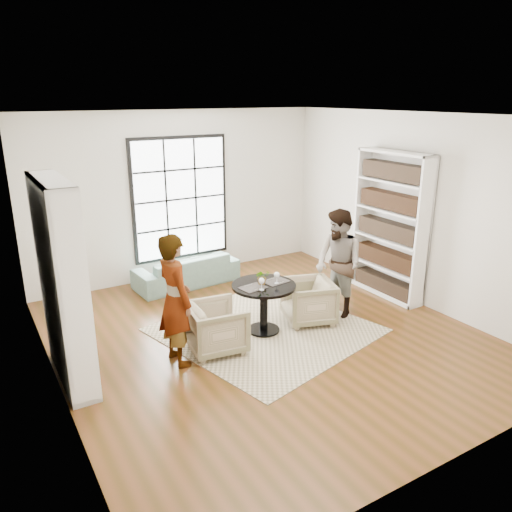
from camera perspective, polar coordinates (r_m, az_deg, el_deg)
ground at (r=7.12m, az=1.26°, el=-9.14°), size 6.00×6.00×0.00m
room_shell at (r=7.09m, az=-1.00°, el=1.69°), size 6.00×6.01×6.00m
rug at (r=7.28m, az=1.09°, el=-8.43°), size 3.15×3.15×0.01m
pedestal_table at (r=7.04m, az=0.89°, el=-4.77°), size 0.90×0.90×0.72m
sofa at (r=8.96m, az=-7.95°, el=-1.59°), size 1.89×0.87×0.54m
armchair_left at (r=6.63m, az=-4.55°, el=-8.16°), size 0.81×0.79×0.66m
armchair_right at (r=7.46m, az=5.98°, el=-5.18°), size 0.90×0.88×0.65m
person_left at (r=6.22m, az=-9.22°, el=-4.98°), size 0.45×0.64×1.69m
person_right at (r=7.60m, az=9.43°, el=-0.86°), size 0.63×0.81×1.64m
placemat_left at (r=6.84m, az=-0.35°, el=-3.63°), size 0.38×0.31×0.01m
placemat_right at (r=7.07m, az=2.24°, el=-2.91°), size 0.38×0.31×0.01m
cutlery_left at (r=6.84m, az=-0.35°, el=-3.58°), size 0.17×0.24×0.01m
cutlery_right at (r=7.07m, az=2.24°, el=-2.86°), size 0.17×0.24×0.01m
wine_glass_left at (r=6.73m, az=0.65°, el=-2.90°), size 0.08×0.08×0.18m
wine_glass_right at (r=6.95m, az=2.40°, el=-2.21°), size 0.08×0.08×0.18m
flower_centerpiece at (r=6.94m, az=0.73°, el=-2.39°), size 0.23×0.21×0.22m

